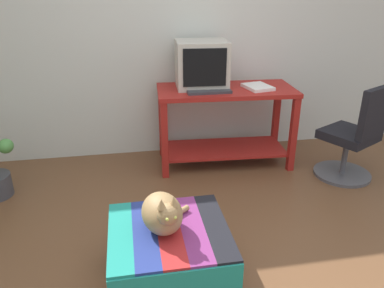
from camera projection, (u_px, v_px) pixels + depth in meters
The scene contains 9 objects.
ground_plane at pixel (219, 279), 2.33m from camera, with size 14.00×14.00×0.00m, color brown.
back_wall at pixel (172, 25), 3.67m from camera, with size 8.00×0.10×2.60m, color silver.
desk at pixel (225, 113), 3.64m from camera, with size 1.32×0.66×0.77m.
tv_monitor at pixel (202, 65), 3.51m from camera, with size 0.50×0.45×0.43m.
keyboard at pixel (209, 91), 3.40m from camera, with size 0.40×0.15×0.02m, color #333338.
book at pixel (258, 87), 3.53m from camera, with size 0.22×0.27×0.03m, color white.
ottoman_with_blanket at pixel (170, 255), 2.26m from camera, with size 0.70×0.68×0.36m.
cat at pixel (163, 213), 2.13m from camera, with size 0.33×0.37×0.28m.
office_chair at pixel (354, 139), 3.39m from camera, with size 0.57×0.57×0.89m.
Camera 1 is at (-0.49, -1.75, 1.69)m, focal length 35.20 mm.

